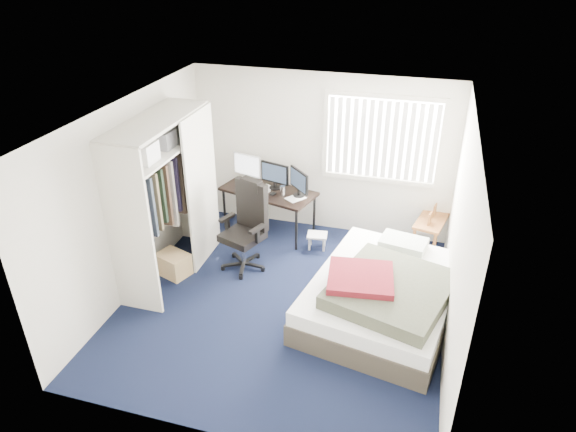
{
  "coord_description": "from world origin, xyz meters",
  "views": [
    {
      "loc": [
        1.51,
        -5.09,
        4.17
      ],
      "look_at": [
        -0.04,
        0.4,
        1.06
      ],
      "focal_mm": 32.0,
      "sensor_mm": 36.0,
      "label": 1
    }
  ],
  "objects_px": {
    "desk": "(269,188)",
    "office_chair": "(246,234)",
    "bed": "(383,294)",
    "nightstand": "(431,223)"
  },
  "relations": [
    {
      "from": "desk",
      "to": "office_chair",
      "type": "relative_size",
      "value": 1.23
    },
    {
      "from": "office_chair",
      "to": "nightstand",
      "type": "relative_size",
      "value": 1.57
    },
    {
      "from": "desk",
      "to": "office_chair",
      "type": "bearing_deg",
      "value": -90.8
    },
    {
      "from": "desk",
      "to": "nightstand",
      "type": "xyz_separation_m",
      "value": [
        2.48,
        0.09,
        -0.29
      ]
    },
    {
      "from": "office_chair",
      "to": "nightstand",
      "type": "height_order",
      "value": "office_chair"
    },
    {
      "from": "office_chair",
      "to": "bed",
      "type": "xyz_separation_m",
      "value": [
        2.0,
        -0.59,
        -0.19
      ]
    },
    {
      "from": "nightstand",
      "to": "bed",
      "type": "bearing_deg",
      "value": -106.01
    },
    {
      "from": "nightstand",
      "to": "office_chair",
      "type": "bearing_deg",
      "value": -155.6
    },
    {
      "from": "nightstand",
      "to": "bed",
      "type": "relative_size",
      "value": 0.33
    },
    {
      "from": "desk",
      "to": "nightstand",
      "type": "bearing_deg",
      "value": 2.19
    }
  ]
}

